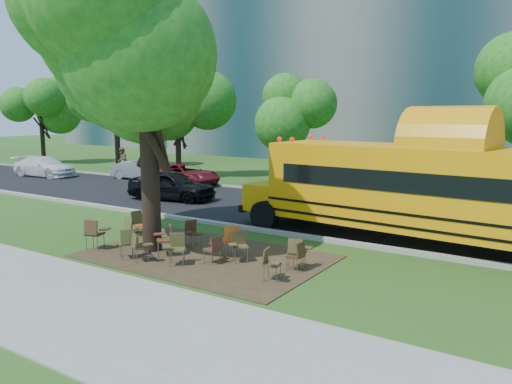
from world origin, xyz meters
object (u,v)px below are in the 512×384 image
Objects in this scene: black_car at (172,185)px; chair_5 at (176,246)px; chair_4 at (139,245)px; chair_12 at (239,243)px; chair_10 at (192,231)px; pedestrian_a at (152,161)px; pedestrian_b at (122,160)px; chair_9 at (143,228)px; chair_6 at (214,247)px; chair_1 at (133,229)px; chair_2 at (128,240)px; chair_7 at (270,261)px; chair_0 at (94,231)px; bg_car_white at (45,167)px; chair_8 at (135,220)px; chair_14 at (297,253)px; chair_3 at (166,237)px; main_tree at (146,59)px; chair_13 at (298,250)px; chair_11 at (232,237)px; bg_car_silver at (139,170)px.

chair_5 is at bearing -146.97° from black_car.
chair_4 is 2.80m from chair_12.
chair_5 is at bearing 49.45° from chair_10.
pedestrian_a is 2.32m from pedestrian_b.
black_car reaches higher than chair_10.
pedestrian_b is at bearing 18.66° from chair_9.
chair_10 is (-1.67, 1.05, 0.03)m from chair_6.
chair_1 is at bearing -110.09° from pedestrian_a.
chair_5 is 1.02× the size of chair_12.
chair_2 is at bearing -110.24° from pedestrian_a.
chair_7 is 0.94× the size of chair_12.
chair_9 is 19.34m from pedestrian_a.
black_car is 2.38× the size of pedestrian_b.
chair_0 is at bearing -27.79° from chair_10.
bg_car_white is at bearing -124.76° from chair_7.
chair_8 is 1.03× the size of chair_9.
chair_3 is at bearing 104.75° from chair_14.
pedestrian_b is (-2.20, -0.74, -0.00)m from pedestrian_a.
chair_14 is 0.18× the size of bg_car_white.
pedestrian_a is (-14.21, 15.40, 0.34)m from chair_2.
chair_5 is at bearing -24.20° from main_tree.
chair_13 is at bearing 23.46° from chair_1.
black_car is (-7.27, 7.78, 0.18)m from chair_5.
chair_3 is 1.15× the size of chair_7.
chair_2 is 1.03× the size of chair_12.
chair_0 reaches higher than chair_2.
chair_12 is (2.89, 0.47, -5.16)m from main_tree.
chair_0 is at bearing -158.06° from chair_4.
chair_11 is 10.29m from black_car.
chair_10 is (-3.71, 1.40, 0.02)m from chair_7.
chair_4 is at bearing -123.09° from bg_car_white.
chair_6 is 0.84× the size of chair_11.
chair_7 is 0.95× the size of chair_13.
chair_9 is at bearing 104.69° from chair_1.
chair_7 is at bearing -73.37° from chair_11.
chair_13 is (3.83, 0.97, -0.05)m from chair_3.
chair_11 reaches higher than chair_3.
chair_3 is 0.53× the size of pedestrian_a.
bg_car_silver is at bearing 113.38° from chair_0.
chair_7 is at bearing 103.72° from chair_12.
chair_11 is (3.25, 0.36, 0.06)m from chair_9.
chair_2 is at bearing 112.74° from chair_14.
chair_7 is 0.46× the size of pedestrian_b.
chair_6 is 0.45× the size of pedestrian_b.
chair_2 is 0.50m from chair_4.
pedestrian_a reaches higher than chair_6.
main_tree reaches higher than bg_car_white.
chair_0 is at bearing 118.51° from chair_2.
pedestrian_b reaches higher than chair_8.
main_tree reaches higher than chair_2.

